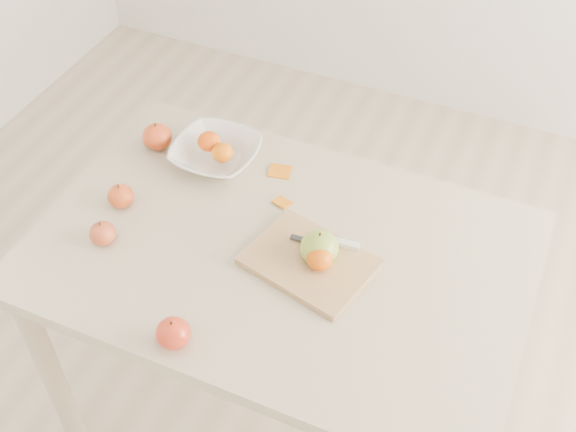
% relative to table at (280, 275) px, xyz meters
% --- Properties ---
extents(ground, '(3.50, 3.50, 0.00)m').
position_rel_table_xyz_m(ground, '(0.00, 0.00, -0.65)').
color(ground, '#C6B293').
rests_on(ground, ground).
extents(table, '(1.20, 0.80, 0.75)m').
position_rel_table_xyz_m(table, '(0.00, 0.00, 0.00)').
color(table, beige).
rests_on(table, ground).
extents(cutting_board, '(0.33, 0.27, 0.02)m').
position_rel_table_xyz_m(cutting_board, '(0.08, -0.02, 0.11)').
color(cutting_board, tan).
rests_on(cutting_board, table).
extents(board_tangerine, '(0.06, 0.06, 0.05)m').
position_rel_table_xyz_m(board_tangerine, '(0.11, -0.03, 0.14)').
color(board_tangerine, '#D76207').
rests_on(board_tangerine, cutting_board).
extents(fruit_bowl, '(0.23, 0.23, 0.06)m').
position_rel_table_xyz_m(fruit_bowl, '(-0.29, 0.23, 0.13)').
color(fruit_bowl, white).
rests_on(fruit_bowl, table).
extents(bowl_tangerine_near, '(0.06, 0.06, 0.05)m').
position_rel_table_xyz_m(bowl_tangerine_near, '(-0.32, 0.24, 0.16)').
color(bowl_tangerine_near, '#D75307').
rests_on(bowl_tangerine_near, fruit_bowl).
extents(bowl_tangerine_far, '(0.06, 0.06, 0.05)m').
position_rel_table_xyz_m(bowl_tangerine_far, '(-0.26, 0.21, 0.15)').
color(bowl_tangerine_far, orange).
rests_on(bowl_tangerine_far, fruit_bowl).
extents(orange_peel_a, '(0.07, 0.05, 0.01)m').
position_rel_table_xyz_m(orange_peel_a, '(-0.11, 0.25, 0.10)').
color(orange_peel_a, orange).
rests_on(orange_peel_a, table).
extents(orange_peel_b, '(0.05, 0.05, 0.01)m').
position_rel_table_xyz_m(orange_peel_b, '(-0.06, 0.15, 0.10)').
color(orange_peel_b, orange).
rests_on(orange_peel_b, table).
extents(paring_knife, '(0.17, 0.05, 0.01)m').
position_rel_table_xyz_m(paring_knife, '(0.13, 0.06, 0.12)').
color(paring_knife, white).
rests_on(paring_knife, cutting_board).
extents(apple_green, '(0.09, 0.09, 0.08)m').
position_rel_table_xyz_m(apple_green, '(0.10, 0.01, 0.14)').
color(apple_green, olive).
rests_on(apple_green, table).
extents(apple_red_a, '(0.08, 0.08, 0.07)m').
position_rel_table_xyz_m(apple_red_a, '(-0.47, 0.22, 0.14)').
color(apple_red_a, maroon).
rests_on(apple_red_a, table).
extents(apple_red_b, '(0.07, 0.07, 0.06)m').
position_rel_table_xyz_m(apple_red_b, '(-0.44, -0.02, 0.13)').
color(apple_red_b, '#9D1D0C').
rests_on(apple_red_b, table).
extents(apple_red_d, '(0.06, 0.06, 0.06)m').
position_rel_table_xyz_m(apple_red_d, '(-0.41, -0.15, 0.13)').
color(apple_red_d, maroon).
rests_on(apple_red_d, table).
extents(apple_red_c, '(0.08, 0.08, 0.07)m').
position_rel_table_xyz_m(apple_red_c, '(-0.10, -0.34, 0.13)').
color(apple_red_c, maroon).
rests_on(apple_red_c, table).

